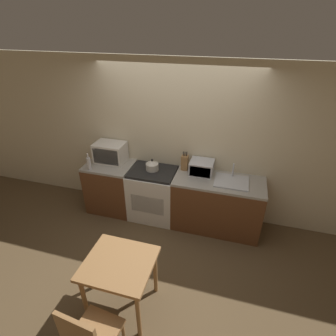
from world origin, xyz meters
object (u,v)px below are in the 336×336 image
Objects in this scene: dining_table at (120,269)px; dining_chair at (89,336)px; bottle at (89,163)px; stove_range at (153,194)px; kettle at (152,165)px; toaster_oven at (202,167)px; microwave at (110,153)px.

dining_chair is at bearing -89.84° from dining_table.
bottle is 0.38× the size of dining_table.
stove_range is 3.14× the size of bottle.
kettle is 1.79m from dining_table.
stove_range is at bearing -170.26° from toaster_oven.
microwave is 0.54× the size of dining_chair.
bottle is at bearing -122.02° from microwave.
dining_chair is at bearing -85.11° from kettle.
bottle reaches higher than kettle.
kettle is 2.48m from dining_chair.
kettle is (-0.01, 0.03, 0.54)m from stove_range.
toaster_oven is at bearing 11.62° from bottle.
microwave is (-0.78, 0.08, 0.09)m from kettle.
dining_table is (0.21, -1.74, -0.36)m from kettle.
bottle reaches higher than dining_table.
stove_range is at bearing -7.96° from microwave.
kettle is 0.27× the size of dining_table.
kettle reaches higher than stove_range.
microwave is 1.57m from toaster_oven.
dining_chair is (0.00, -0.68, -0.10)m from dining_table.
toaster_oven is 2.64m from dining_chair.
dining_chair is at bearing -60.94° from bottle.
kettle is at bearing -172.66° from toaster_oven.
toaster_oven reaches higher than dining_table.
kettle reaches higher than dining_table.
bottle is 2.52m from dining_chair.
microwave reaches higher than bottle.
stove_range is 1.19× the size of dining_table.
toaster_oven is at bearing 7.34° from kettle.
toaster_oven is (1.78, 0.37, -0.00)m from bottle.
kettle is 1.03m from bottle.
microwave reaches higher than toaster_oven.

